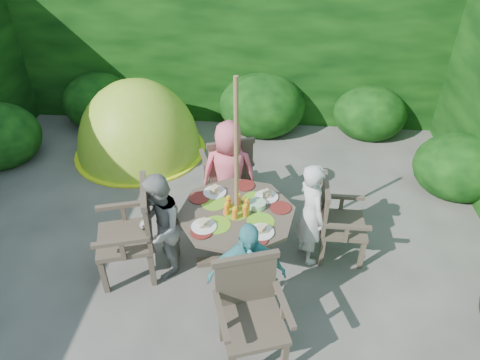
# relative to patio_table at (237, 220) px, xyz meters

# --- Properties ---
(ground) EXTENTS (60.00, 60.00, 0.00)m
(ground) POSITION_rel_patio_table_xyz_m (-0.48, -0.13, -0.61)
(ground) COLOR #4B4943
(ground) RESTS_ON ground
(hedge_enclosure) EXTENTS (9.00, 9.00, 2.50)m
(hedge_enclosure) POSITION_rel_patio_table_xyz_m (-0.48, 1.20, 0.64)
(hedge_enclosure) COLOR black
(hedge_enclosure) RESTS_ON ground
(patio_table) EXTENTS (1.49, 1.49, 0.87)m
(patio_table) POSITION_rel_patio_table_xyz_m (0.00, 0.00, 0.00)
(patio_table) COLOR #3B3226
(patio_table) RESTS_ON ground
(parasol_pole) EXTENTS (0.05, 0.05, 2.20)m
(parasol_pole) POSITION_rel_patio_table_xyz_m (-0.00, -0.00, 0.49)
(parasol_pole) COLOR brown
(parasol_pole) RESTS_ON ground
(garden_chair_right) EXTENTS (0.50, 0.56, 0.93)m
(garden_chair_right) POSITION_rel_patio_table_xyz_m (1.07, 0.24, -0.12)
(garden_chair_right) COLOR #3B3226
(garden_chair_right) RESTS_ON ground
(garden_chair_left) EXTENTS (0.72, 0.77, 1.05)m
(garden_chair_left) POSITION_rel_patio_table_xyz_m (-1.07, -0.22, -0.05)
(garden_chair_left) COLOR #3B3226
(garden_chair_left) RESTS_ON ground
(garden_chair_back) EXTENTS (0.74, 0.70, 0.99)m
(garden_chair_back) POSITION_rel_patio_table_xyz_m (-0.22, 1.07, -0.08)
(garden_chair_back) COLOR #3B3226
(garden_chair_back) RESTS_ON ground
(garden_chair_front) EXTENTS (0.72, 0.68, 0.98)m
(garden_chair_front) POSITION_rel_patio_table_xyz_m (0.21, -1.07, -0.09)
(garden_chair_front) COLOR #3B3226
(garden_chair_front) RESTS_ON ground
(child_right) EXTENTS (0.45, 0.53, 1.24)m
(child_right) POSITION_rel_patio_table_xyz_m (0.78, 0.16, 0.00)
(child_right) COLOR silver
(child_right) RESTS_ON ground
(child_left) EXTENTS (0.55, 0.65, 1.22)m
(child_left) POSITION_rel_patio_table_xyz_m (-0.79, -0.17, -0.01)
(child_left) COLOR #969792
(child_left) RESTS_ON ground
(child_back) EXTENTS (0.67, 0.44, 1.34)m
(child_back) POSITION_rel_patio_table_xyz_m (-0.17, 0.78, 0.06)
(child_back) COLOR #EC6175
(child_back) RESTS_ON ground
(child_front) EXTENTS (0.77, 0.44, 1.23)m
(child_front) POSITION_rel_patio_table_xyz_m (0.16, -0.78, 0.00)
(child_front) COLOR #4BA9AF
(child_front) RESTS_ON ground
(dome_tent) EXTENTS (2.24, 2.24, 2.33)m
(dome_tent) POSITION_rel_patio_table_xyz_m (-1.75, 2.26, -0.61)
(dome_tent) COLOR #97C826
(dome_tent) RESTS_ON ground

